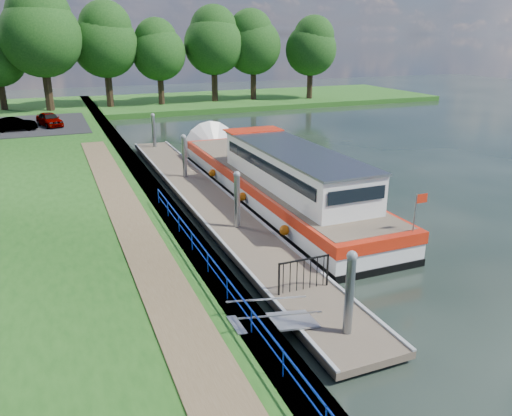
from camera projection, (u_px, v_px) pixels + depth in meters
name	position (u px, v px, depth m)	size (l,w,h in m)	color
ground	(337.00, 335.00, 14.88)	(160.00, 160.00, 0.00)	black
bank_edge	(151.00, 193.00, 26.92)	(1.10, 90.00, 0.78)	#473D2D
far_bank	(207.00, 101.00, 64.48)	(60.00, 18.00, 0.60)	#1E4E16
footpath	(139.00, 237.00, 20.01)	(1.60, 40.00, 0.05)	brown
carpark	(3.00, 127.00, 43.81)	(14.00, 12.00, 0.06)	black
blue_fence	(217.00, 270.00, 16.07)	(0.04, 18.04, 0.72)	#0C2DBF
pontoon	(208.00, 202.00, 26.16)	(2.50, 30.00, 0.56)	brown
mooring_piles	(207.00, 182.00, 25.80)	(0.30, 27.30, 3.55)	gray
gangway	(274.00, 321.00, 14.44)	(2.58, 1.00, 0.92)	#A5A8AD
gate_panel	(304.00, 270.00, 16.42)	(1.85, 0.05, 1.15)	black
barge	(269.00, 177.00, 27.31)	(4.36, 21.15, 4.78)	black
horizon_trees	(94.00, 40.00, 54.16)	(54.38, 10.03, 12.87)	#332316
car_a	(49.00, 119.00, 43.67)	(1.45, 3.60, 1.23)	#999999
car_b	(15.00, 124.00, 41.61)	(1.19, 3.43, 1.13)	#999999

